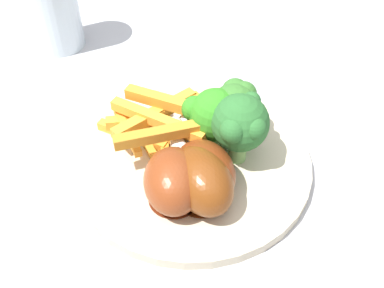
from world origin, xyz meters
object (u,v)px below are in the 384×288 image
(dinner_plate, at_px, (192,162))
(broccoli_floret_back, at_px, (235,106))
(dining_table, at_px, (173,234))
(broccoli_floret_front, at_px, (239,123))
(carrot_fries_pile, at_px, (154,124))
(chicken_drumstick_near, at_px, (179,177))
(broccoli_floret_middle, at_px, (218,114))
(chicken_drumstick_extra, at_px, (203,170))
(chicken_drumstick_far, at_px, (200,178))

(dinner_plate, relative_size, broccoli_floret_back, 3.61)
(dining_table, height_order, dinner_plate, dinner_plate)
(broccoli_floret_front, bearing_deg, broccoli_floret_back, 174.22)
(broccoli_floret_front, bearing_deg, carrot_fries_pile, -115.14)
(chicken_drumstick_near, bearing_deg, broccoli_floret_back, 136.75)
(broccoli_floret_front, xyz_separation_m, carrot_fries_pile, (-0.04, -0.08, -0.03))
(dinner_plate, relative_size, chicken_drumstick_near, 1.99)
(carrot_fries_pile, bearing_deg, broccoli_floret_middle, 79.23)
(broccoli_floret_front, xyz_separation_m, chicken_drumstick_near, (0.04, -0.06, -0.02))
(dining_table, relative_size, carrot_fries_pile, 8.19)
(dining_table, distance_m, chicken_drumstick_extra, 0.14)
(dinner_plate, bearing_deg, broccoli_floret_back, 117.65)
(dining_table, xyz_separation_m, broccoli_floret_front, (-0.01, 0.07, 0.16))
(dining_table, distance_m, chicken_drumstick_near, 0.14)
(carrot_fries_pile, distance_m, chicken_drumstick_far, 0.09)
(broccoli_floret_back, bearing_deg, broccoli_floret_middle, -71.44)
(chicken_drumstick_near, xyz_separation_m, chicken_drumstick_extra, (-0.01, 0.02, -0.00))
(chicken_drumstick_near, xyz_separation_m, chicken_drumstick_far, (0.00, 0.02, 0.00))
(dining_table, xyz_separation_m, chicken_drumstick_extra, (0.03, 0.03, 0.14))
(dinner_plate, bearing_deg, dining_table, -61.93)
(dining_table, relative_size, chicken_drumstick_far, 7.62)
(dinner_plate, distance_m, chicken_drumstick_far, 0.06)
(dinner_plate, distance_m, broccoli_floret_front, 0.07)
(chicken_drumstick_far, bearing_deg, broccoli_floret_back, 147.47)
(chicken_drumstick_near, height_order, chicken_drumstick_extra, chicken_drumstick_near)
(broccoli_floret_back, relative_size, carrot_fries_pile, 0.56)
(dinner_plate, height_order, chicken_drumstick_far, chicken_drumstick_far)
(carrot_fries_pile, relative_size, chicken_drumstick_near, 0.99)
(dinner_plate, bearing_deg, chicken_drumstick_far, 0.46)
(dining_table, bearing_deg, broccoli_floret_back, 117.79)
(broccoli_floret_front, relative_size, chicken_drumstick_near, 0.63)
(carrot_fries_pile, bearing_deg, chicken_drumstick_far, 23.92)
(dining_table, xyz_separation_m, dinner_plate, (-0.01, 0.02, 0.11))
(carrot_fries_pile, height_order, chicken_drumstick_far, chicken_drumstick_far)
(broccoli_floret_front, xyz_separation_m, broccoli_floret_back, (-0.03, 0.00, -0.01))
(chicken_drumstick_near, bearing_deg, chicken_drumstick_extra, 106.34)
(chicken_drumstick_far, xyz_separation_m, chicken_drumstick_extra, (-0.01, 0.00, -0.00))
(broccoli_floret_middle, relative_size, broccoli_floret_back, 1.02)
(broccoli_floret_middle, bearing_deg, chicken_drumstick_extra, -22.98)
(broccoli_floret_front, distance_m, broccoli_floret_middle, 0.03)
(carrot_fries_pile, xyz_separation_m, chicken_drumstick_near, (0.08, 0.02, 0.00))
(dining_table, bearing_deg, broccoli_floret_front, 95.19)
(chicken_drumstick_near, relative_size, chicken_drumstick_extra, 1.00)
(broccoli_floret_middle, bearing_deg, carrot_fries_pile, -100.77)
(dining_table, xyz_separation_m, broccoli_floret_back, (-0.04, 0.07, 0.16))
(broccoli_floret_back, relative_size, chicken_drumstick_near, 0.55)
(chicken_drumstick_near, bearing_deg, carrot_fries_pile, -168.13)
(dining_table, relative_size, chicken_drumstick_extra, 8.11)
(broccoli_floret_front, bearing_deg, dining_table, -84.81)
(dining_table, height_order, chicken_drumstick_far, chicken_drumstick_far)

